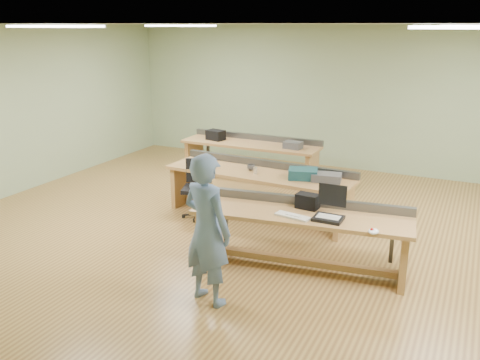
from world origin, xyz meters
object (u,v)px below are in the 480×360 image
at_px(workbench_mid, 259,183).
at_px(drinks_can, 255,171).
at_px(parts_bin_grey, 327,177).
at_px(laptop_base, 328,218).
at_px(task_chair, 198,196).
at_px(parts_bin_teal, 303,174).
at_px(workbench_back, 251,152).
at_px(camera_bag, 307,201).
at_px(mug, 251,167).
at_px(workbench_front, 301,227).
at_px(person, 207,230).

relative_size(workbench_mid, drinks_can, 28.34).
xyz_separation_m(workbench_mid, parts_bin_grey, (1.11, -0.03, 0.25)).
bearing_deg(laptop_base, parts_bin_grey, 106.99).
relative_size(task_chair, parts_bin_teal, 2.16).
bearing_deg(parts_bin_grey, workbench_back, 138.49).
xyz_separation_m(workbench_back, camera_bag, (2.20, -3.09, 0.29)).
height_order(parts_bin_grey, mug, parts_bin_grey).
bearing_deg(drinks_can, workbench_mid, 85.80).
height_order(workbench_front, camera_bag, camera_bag).
bearing_deg(task_chair, workbench_mid, 6.99).
height_order(laptop_base, task_chair, task_chair).
xyz_separation_m(person, parts_bin_grey, (0.56, 2.64, -0.05)).
xyz_separation_m(workbench_front, workbench_mid, (-1.20, 1.44, 0.01)).
bearing_deg(task_chair, mug, 12.93).
relative_size(camera_bag, mug, 2.27).
bearing_deg(laptop_base, workbench_mid, 135.33).
bearing_deg(mug, workbench_back, 114.52).
relative_size(workbench_mid, camera_bag, 11.09).
distance_m(camera_bag, drinks_can, 1.67).
distance_m(camera_bag, task_chair, 2.32).
distance_m(workbench_front, parts_bin_teal, 1.49).
distance_m(workbench_mid, parts_bin_grey, 1.13).
bearing_deg(parts_bin_grey, laptop_base, -72.74).
bearing_deg(workbench_back, drinks_can, -64.04).
distance_m(parts_bin_grey, mug, 1.27).
xyz_separation_m(parts_bin_grey, mug, (-1.27, 0.05, -0.01)).
bearing_deg(workbench_back, laptop_base, -53.16).
distance_m(workbench_front, workbench_back, 3.92).
distance_m(workbench_front, camera_bag, 0.34).
distance_m(laptop_base, drinks_can, 2.12).
bearing_deg(mug, drinks_can, -46.64).
bearing_deg(workbench_back, parts_bin_grey, -41.91).
bearing_deg(parts_bin_grey, workbench_mid, 178.66).
distance_m(workbench_back, person, 4.75).
bearing_deg(person, workbench_mid, -63.22).
height_order(workbench_back, camera_bag, camera_bag).
height_order(camera_bag, mug, camera_bag).
height_order(workbench_front, task_chair, task_chair).
bearing_deg(workbench_front, parts_bin_grey, 86.36).
bearing_deg(person, workbench_back, -56.02).
bearing_deg(camera_bag, mug, 142.11).
relative_size(parts_bin_teal, parts_bin_grey, 1.00).
bearing_deg(mug, camera_bag, -43.00).
distance_m(person, laptop_base, 1.53).
relative_size(workbench_mid, task_chair, 3.34).
bearing_deg(parts_bin_teal, workbench_back, 132.63).
distance_m(camera_bag, parts_bin_grey, 1.25).
height_order(parts_bin_teal, drinks_can, parts_bin_teal).
bearing_deg(workbench_mid, workbench_back, 121.44).
distance_m(workbench_mid, parts_bin_teal, 0.79).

